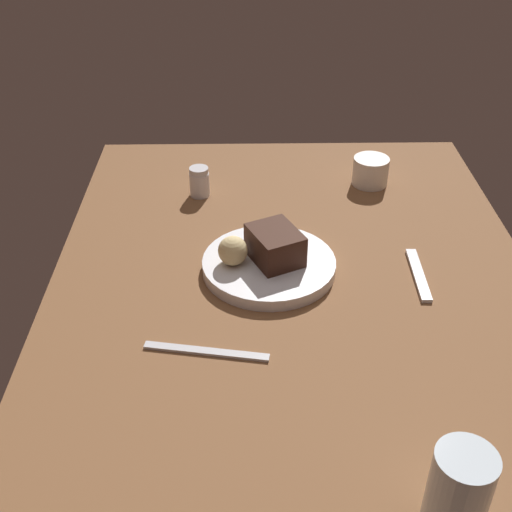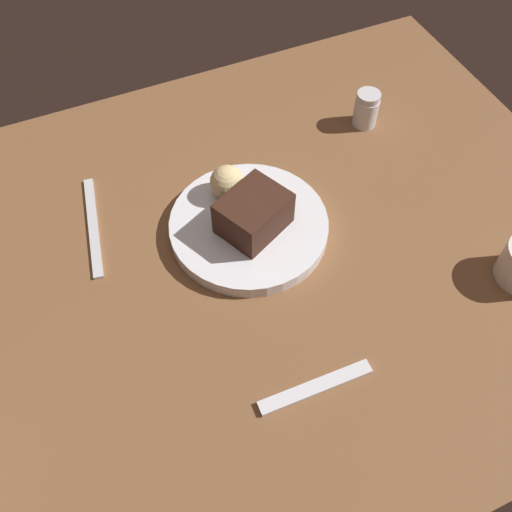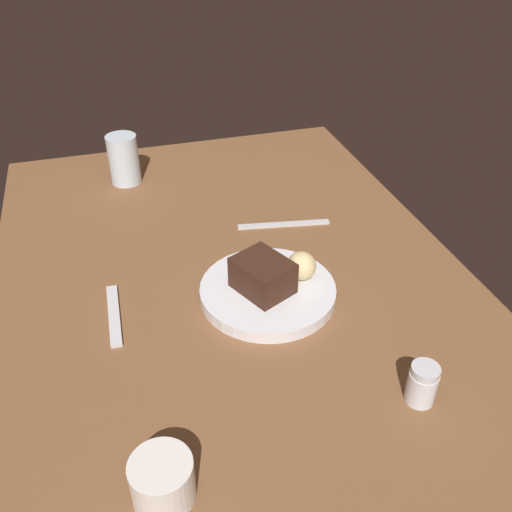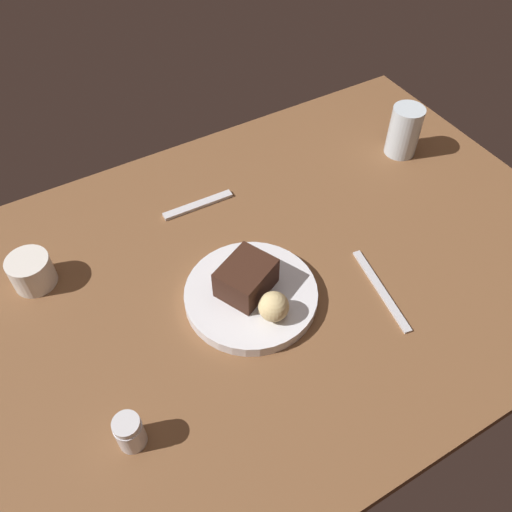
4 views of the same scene
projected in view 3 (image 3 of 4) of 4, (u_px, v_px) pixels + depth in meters
dining_table at (233, 282)px, 101.78cm from camera, size 120.00×84.00×3.00cm
dessert_plate at (268, 292)px, 95.50cm from camera, size 23.31×23.31×2.17cm
chocolate_cake_slice at (263, 275)px, 92.71cm from camera, size 11.61×10.77×5.75cm
bread_roll at (301, 266)px, 95.40cm from camera, size 5.13×5.13×5.13cm
salt_shaker at (422, 384)px, 76.04cm from camera, size 4.14×4.14×6.29cm
water_glass at (124, 159)px, 127.26cm from camera, size 6.92×6.92×11.31cm
coffee_cup at (162, 480)px, 64.32cm from camera, size 7.56×7.56×6.01cm
dessert_spoon at (114, 315)px, 91.72cm from camera, size 15.05×2.23×0.70cm
butter_knife at (284, 224)px, 114.68cm from camera, size 4.62×18.96×0.50cm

